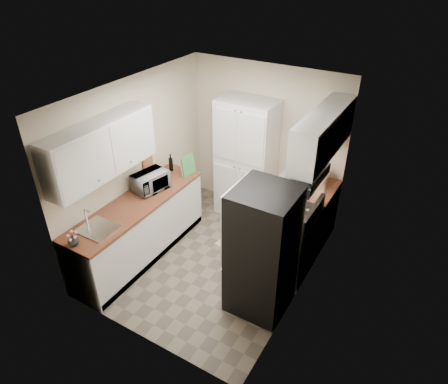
{
  "coord_description": "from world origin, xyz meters",
  "views": [
    {
      "loc": [
        2.4,
        -3.78,
        3.96
      ],
      "look_at": [
        0.08,
        0.15,
        1.11
      ],
      "focal_mm": 32.0,
      "sensor_mm": 36.0,
      "label": 1
    }
  ],
  "objects_px": {
    "refrigerator": "(262,251)",
    "toaster_oven": "(319,178)",
    "wine_bottle": "(171,163)",
    "electric_range": "(289,240)",
    "pantry_cabinet": "(246,160)",
    "microwave": "(151,181)"
  },
  "relations": [
    {
      "from": "wine_bottle",
      "to": "pantry_cabinet",
      "type": "bearing_deg",
      "value": 39.74
    },
    {
      "from": "toaster_oven",
      "to": "refrigerator",
      "type": "bearing_deg",
      "value": -96.34
    },
    {
      "from": "toaster_oven",
      "to": "pantry_cabinet",
      "type": "bearing_deg",
      "value": 176.21
    },
    {
      "from": "refrigerator",
      "to": "wine_bottle",
      "type": "xyz_separation_m",
      "value": [
        -2.06,
        0.96,
        0.2
      ]
    },
    {
      "from": "wine_bottle",
      "to": "toaster_oven",
      "type": "height_order",
      "value": "wine_bottle"
    },
    {
      "from": "pantry_cabinet",
      "to": "microwave",
      "type": "relative_size",
      "value": 4.08
    },
    {
      "from": "pantry_cabinet",
      "to": "electric_range",
      "type": "distance_m",
      "value": 1.58
    },
    {
      "from": "pantry_cabinet",
      "to": "toaster_oven",
      "type": "height_order",
      "value": "pantry_cabinet"
    },
    {
      "from": "pantry_cabinet",
      "to": "wine_bottle",
      "type": "bearing_deg",
      "value": -140.26
    },
    {
      "from": "electric_range",
      "to": "toaster_oven",
      "type": "bearing_deg",
      "value": 87.69
    },
    {
      "from": "refrigerator",
      "to": "toaster_oven",
      "type": "distance_m",
      "value": 1.74
    },
    {
      "from": "wine_bottle",
      "to": "toaster_oven",
      "type": "relative_size",
      "value": 0.72
    },
    {
      "from": "pantry_cabinet",
      "to": "microwave",
      "type": "height_order",
      "value": "pantry_cabinet"
    },
    {
      "from": "pantry_cabinet",
      "to": "wine_bottle",
      "type": "relative_size",
      "value": 7.7
    },
    {
      "from": "electric_range",
      "to": "wine_bottle",
      "type": "height_order",
      "value": "wine_bottle"
    },
    {
      "from": "refrigerator",
      "to": "toaster_oven",
      "type": "relative_size",
      "value": 4.7
    },
    {
      "from": "pantry_cabinet",
      "to": "refrigerator",
      "type": "relative_size",
      "value": 1.18
    },
    {
      "from": "refrigerator",
      "to": "toaster_oven",
      "type": "height_order",
      "value": "refrigerator"
    },
    {
      "from": "microwave",
      "to": "wine_bottle",
      "type": "height_order",
      "value": "microwave"
    },
    {
      "from": "electric_range",
      "to": "microwave",
      "type": "xyz_separation_m",
      "value": [
        -1.99,
        -0.45,
        0.58
      ]
    },
    {
      "from": "pantry_cabinet",
      "to": "microwave",
      "type": "distance_m",
      "value": 1.61
    },
    {
      "from": "refrigerator",
      "to": "wine_bottle",
      "type": "bearing_deg",
      "value": 155.05
    }
  ]
}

